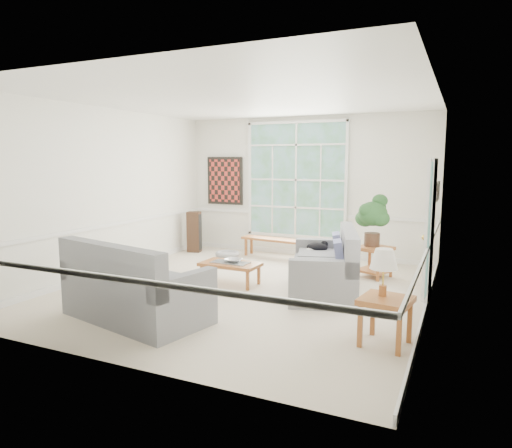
{
  "coord_description": "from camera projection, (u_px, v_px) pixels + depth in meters",
  "views": [
    {
      "loc": [
        3.11,
        -6.42,
        2.06
      ],
      "look_at": [
        0.1,
        0.2,
        1.05
      ],
      "focal_mm": 32.0,
      "sensor_mm": 36.0,
      "label": 1
    }
  ],
  "objects": [
    {
      "name": "wall_back",
      "position": [
        305.0,
        187.0,
        9.85
      ],
      "size": [
        5.5,
        0.02,
        3.0
      ],
      "primitive_type": "cube",
      "color": "white",
      "rests_on": "ground"
    },
    {
      "name": "entry_door",
      "position": [
        430.0,
        231.0,
        6.64
      ],
      "size": [
        0.08,
        0.9,
        2.1
      ],
      "primitive_type": "cube",
      "color": "white",
      "rests_on": "floor"
    },
    {
      "name": "door_sidelight",
      "position": [
        427.0,
        230.0,
        6.06
      ],
      "size": [
        0.08,
        0.26,
        1.9
      ],
      "primitive_type": "cube",
      "color": "white",
      "rests_on": "wall_right"
    },
    {
      "name": "window_bench",
      "position": [
        280.0,
        249.0,
        9.69
      ],
      "size": [
        1.79,
        0.53,
        0.41
      ],
      "primitive_type": "cube",
      "rotation": [
        0.0,
        0.0,
        -0.11
      ],
      "color": "#9A5728",
      "rests_on": "floor"
    },
    {
      "name": "wall_frame_near",
      "position": [
        437.0,
        192.0,
        7.61
      ],
      "size": [
        0.04,
        0.26,
        0.32
      ],
      "primitive_type": "cube",
      "color": "black",
      "rests_on": "wall_right"
    },
    {
      "name": "wall_frame_far",
      "position": [
        438.0,
        190.0,
        7.97
      ],
      "size": [
        0.04,
        0.26,
        0.32
      ],
      "primitive_type": "cube",
      "color": "black",
      "rests_on": "wall_right"
    },
    {
      "name": "pet_bed",
      "position": [
        227.0,
        255.0,
        9.69
      ],
      "size": [
        0.62,
        0.62,
        0.15
      ],
      "primitive_type": "cylinder",
      "rotation": [
        0.0,
        0.0,
        0.28
      ],
      "color": "gray",
      "rests_on": "floor"
    },
    {
      "name": "cat",
      "position": [
        317.0,
        247.0,
        7.79
      ],
      "size": [
        0.45,
        0.4,
        0.17
      ],
      "primitive_type": "ellipsoid",
      "rotation": [
        0.0,
        0.0,
        0.44
      ],
      "color": "black",
      "rests_on": "loveseat_right"
    },
    {
      "name": "end_table",
      "position": [
        374.0,
        262.0,
        8.12
      ],
      "size": [
        0.71,
        0.71,
        0.55
      ],
      "primitive_type": "cube",
      "rotation": [
        0.0,
        0.0,
        -0.37
      ],
      "color": "#9A5728",
      "rests_on": "floor"
    },
    {
      "name": "side_table",
      "position": [
        385.0,
        321.0,
        5.12
      ],
      "size": [
        0.61,
        0.61,
        0.55
      ],
      "primitive_type": "cube",
      "rotation": [
        0.0,
        0.0,
        -0.15
      ],
      "color": "#9A5728",
      "rests_on": "floor"
    },
    {
      "name": "wall_front",
      "position": [
        111.0,
        219.0,
        4.44
      ],
      "size": [
        5.5,
        0.02,
        3.0
      ],
      "primitive_type": "cube",
      "color": "white",
      "rests_on": "ground"
    },
    {
      "name": "floor",
      "position": [
        245.0,
        290.0,
        7.35
      ],
      "size": [
        5.5,
        6.0,
        0.01
      ],
      "primitive_type": "cube",
      "color": "beige",
      "rests_on": "ground"
    },
    {
      "name": "pewter_bowl",
      "position": [
        233.0,
        260.0,
        7.63
      ],
      "size": [
        0.36,
        0.36,
        0.08
      ],
      "primitive_type": "imported",
      "rotation": [
        0.0,
        0.0,
        -0.07
      ],
      "color": "#949498",
      "rests_on": "coffee_table"
    },
    {
      "name": "coffee_table",
      "position": [
        230.0,
        273.0,
        7.65
      ],
      "size": [
        1.0,
        0.57,
        0.37
      ],
      "primitive_type": "cube",
      "rotation": [
        0.0,
        0.0,
        -0.03
      ],
      "color": "#9A5728",
      "rests_on": "floor"
    },
    {
      "name": "floor_speaker",
      "position": [
        194.0,
        232.0,
        10.35
      ],
      "size": [
        0.33,
        0.28,
        0.92
      ],
      "primitive_type": "cube",
      "rotation": [
        0.0,
        0.0,
        0.22
      ],
      "color": "#3A2518",
      "rests_on": "floor"
    },
    {
      "name": "loveseat_front",
      "position": [
        136.0,
        280.0,
        5.95
      ],
      "size": [
        2.11,
        1.41,
        1.05
      ],
      "primitive_type": "cube",
      "rotation": [
        0.0,
        0.0,
        -0.22
      ],
      "color": "slate",
      "rests_on": "floor"
    },
    {
      "name": "loveseat_right",
      "position": [
        324.0,
        261.0,
        7.14
      ],
      "size": [
        1.45,
        2.06,
        1.01
      ],
      "primitive_type": "cube",
      "rotation": [
        0.0,
        0.0,
        0.28
      ],
      "color": "slate",
      "rests_on": "floor"
    },
    {
      "name": "table_lamp",
      "position": [
        383.0,
        272.0,
        5.12
      ],
      "size": [
        0.36,
        0.36,
        0.54
      ],
      "primitive_type": null,
      "rotation": [
        0.0,
        0.0,
        -0.17
      ],
      "color": "silver",
      "rests_on": "side_table"
    },
    {
      "name": "houseplant",
      "position": [
        373.0,
        220.0,
        8.07
      ],
      "size": [
        0.58,
        0.58,
        0.95
      ],
      "primitive_type": null,
      "rotation": [
        0.0,
        0.0,
        0.06
      ],
      "color": "#224A22",
      "rests_on": "end_table"
    },
    {
      "name": "wall_art",
      "position": [
        225.0,
        181.0,
        10.59
      ],
      "size": [
        0.9,
        0.06,
        1.1
      ],
      "primitive_type": "cube",
      "color": "maroon",
      "rests_on": "wall_back"
    },
    {
      "name": "ceiling",
      "position": [
        245.0,
        99.0,
        6.94
      ],
      "size": [
        5.5,
        6.0,
        0.02
      ],
      "primitive_type": "cube",
      "color": "white",
      "rests_on": "ground"
    },
    {
      "name": "wall_right",
      "position": [
        432.0,
        204.0,
        6.02
      ],
      "size": [
        0.02,
        6.0,
        3.0
      ],
      "primitive_type": "cube",
      "color": "white",
      "rests_on": "ground"
    },
    {
      "name": "wall_left",
      "position": [
        109.0,
        192.0,
        8.27
      ],
      "size": [
        0.02,
        6.0,
        3.0
      ],
      "primitive_type": "cube",
      "color": "white",
      "rests_on": "ground"
    },
    {
      "name": "window_back",
      "position": [
        296.0,
        180.0,
        9.88
      ],
      "size": [
        2.3,
        0.08,
        2.4
      ],
      "primitive_type": "cube",
      "color": "white",
      "rests_on": "wall_back"
    }
  ]
}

